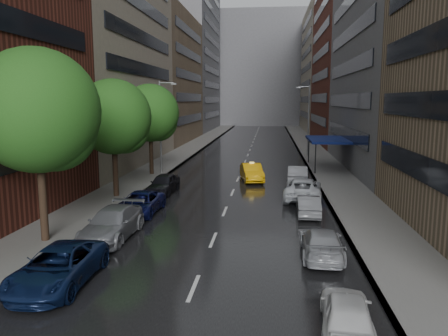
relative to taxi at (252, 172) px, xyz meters
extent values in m
cube|color=black|center=(-1.32, 22.80, -0.79)|extent=(14.00, 140.00, 0.01)
cube|color=gray|center=(-10.32, 22.80, -0.72)|extent=(4.00, 140.00, 0.15)
cube|color=gray|center=(7.68, 22.80, -0.72)|extent=(4.00, 140.00, 0.15)
cube|color=gray|center=(-16.32, 8.80, 16.21)|extent=(8.00, 28.00, 34.00)
cube|color=#937A5B|center=(-16.32, 36.80, 10.21)|extent=(8.00, 28.00, 22.00)
cube|color=slate|center=(-16.32, 66.80, 18.21)|extent=(8.00, 32.00, 38.00)
cube|color=slate|center=(13.68, 8.80, 11.21)|extent=(8.00, 28.00, 24.00)
cube|color=maroon|center=(13.68, 36.80, 17.21)|extent=(8.00, 28.00, 36.00)
cube|color=gray|center=(13.68, 66.80, 13.21)|extent=(8.00, 32.00, 28.00)
cube|color=slate|center=(-1.32, 90.80, 15.21)|extent=(40.00, 14.00, 32.00)
cylinder|color=#382619|center=(-9.92, -18.54, 1.93)|extent=(0.40, 0.40, 5.44)
sphere|color=#1E5116|center=(-9.92, -18.54, 6.01)|extent=(6.22, 6.22, 6.22)
cylinder|color=#382619|center=(-9.92, -7.94, 1.64)|extent=(0.40, 0.40, 4.88)
sphere|color=#1E5116|center=(-9.92, -7.94, 5.30)|extent=(5.57, 5.57, 5.57)
cylinder|color=#382619|center=(-9.92, 2.07, 1.64)|extent=(0.40, 0.40, 4.87)
sphere|color=#1E5116|center=(-9.92, 2.07, 5.29)|extent=(5.56, 5.56, 5.56)
imported|color=#E19F0B|center=(0.00, 0.00, 0.00)|extent=(2.54, 5.05, 1.59)
imported|color=#0D1A3D|center=(-6.72, -23.49, -0.04)|extent=(2.60, 5.49, 1.52)
imported|color=slate|center=(-6.72, -17.40, 0.00)|extent=(2.38, 5.56, 1.60)
imported|color=#0E1244|center=(-6.72, -12.43, -0.09)|extent=(2.43, 5.11, 1.41)
imported|color=black|center=(-6.72, -5.98, -0.03)|extent=(2.08, 4.61, 1.54)
imported|color=silver|center=(4.08, -25.97, -0.12)|extent=(1.97, 4.10, 1.35)
imported|color=#9A9DA3|center=(4.08, -19.16, -0.12)|extent=(2.08, 4.75, 1.36)
imported|color=slate|center=(4.08, -11.65, -0.14)|extent=(1.46, 4.02, 1.32)
imported|color=silver|center=(4.08, -7.00, 0.00)|extent=(3.20, 5.97, 1.59)
imported|color=gray|center=(4.08, -0.61, 0.00)|extent=(1.94, 4.90, 1.59)
cylinder|color=gray|center=(-9.12, 2.80, 3.86)|extent=(0.18, 0.18, 9.00)
cube|color=gray|center=(-7.72, 2.80, 8.06)|extent=(0.50, 0.22, 0.16)
cylinder|color=gray|center=(6.48, 17.80, 3.86)|extent=(0.18, 0.18, 9.00)
cube|color=gray|center=(5.08, 17.80, 8.06)|extent=(0.50, 0.22, 0.16)
cube|color=navy|center=(7.68, 7.80, 2.36)|extent=(4.00, 8.00, 0.25)
cylinder|color=black|center=(6.08, 4.00, 0.86)|extent=(0.12, 0.12, 3.00)
cylinder|color=black|center=(6.08, 11.60, 0.86)|extent=(0.12, 0.12, 3.00)
camera|label=1|loc=(1.57, -39.21, 6.54)|focal=35.00mm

